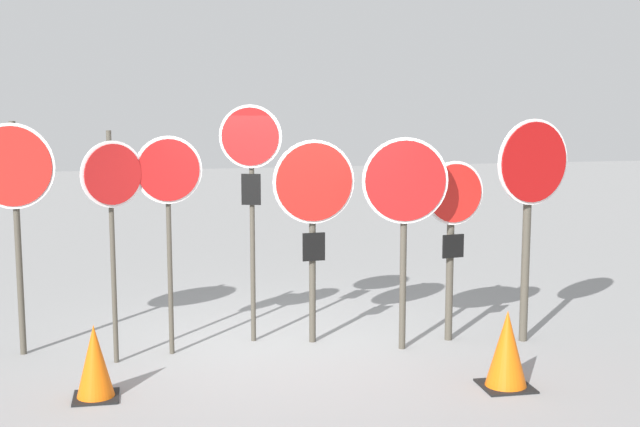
{
  "coord_description": "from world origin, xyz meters",
  "views": [
    {
      "loc": [
        -1.41,
        -9.29,
        2.87
      ],
      "look_at": [
        0.4,
        0.0,
        1.45
      ],
      "focal_mm": 50.0,
      "sensor_mm": 36.0,
      "label": 1
    }
  ],
  "objects_px": {
    "stop_sign_0": "(13,184)",
    "stop_sign_3": "(251,163)",
    "stop_sign_4": "(314,199)",
    "stop_sign_1": "(113,192)",
    "stop_sign_5": "(405,196)",
    "traffic_cone_1": "(507,349)",
    "stop_sign_2": "(169,188)",
    "traffic_cone_0": "(95,362)",
    "stop_sign_6": "(453,217)",
    "stop_sign_7": "(531,187)"
  },
  "relations": [
    {
      "from": "stop_sign_1",
      "to": "stop_sign_6",
      "type": "distance_m",
      "value": 3.62
    },
    {
      "from": "stop_sign_1",
      "to": "stop_sign_2",
      "type": "distance_m",
      "value": 0.59
    },
    {
      "from": "stop_sign_0",
      "to": "stop_sign_1",
      "type": "height_order",
      "value": "stop_sign_0"
    },
    {
      "from": "stop_sign_3",
      "to": "traffic_cone_1",
      "type": "relative_size",
      "value": 3.51
    },
    {
      "from": "stop_sign_1",
      "to": "stop_sign_7",
      "type": "relative_size",
      "value": 0.97
    },
    {
      "from": "stop_sign_0",
      "to": "traffic_cone_0",
      "type": "bearing_deg",
      "value": -49.82
    },
    {
      "from": "stop_sign_0",
      "to": "stop_sign_6",
      "type": "height_order",
      "value": "stop_sign_0"
    },
    {
      "from": "stop_sign_6",
      "to": "stop_sign_7",
      "type": "xyz_separation_m",
      "value": [
        0.81,
        -0.2,
        0.34
      ]
    },
    {
      "from": "stop_sign_1",
      "to": "stop_sign_5",
      "type": "height_order",
      "value": "stop_sign_1"
    },
    {
      "from": "stop_sign_6",
      "to": "stop_sign_7",
      "type": "bearing_deg",
      "value": -23.11
    },
    {
      "from": "stop_sign_4",
      "to": "stop_sign_6",
      "type": "relative_size",
      "value": 1.12
    },
    {
      "from": "stop_sign_4",
      "to": "stop_sign_7",
      "type": "bearing_deg",
      "value": -14.46
    },
    {
      "from": "stop_sign_0",
      "to": "stop_sign_4",
      "type": "distance_m",
      "value": 3.11
    },
    {
      "from": "stop_sign_5",
      "to": "traffic_cone_1",
      "type": "distance_m",
      "value": 1.96
    },
    {
      "from": "stop_sign_0",
      "to": "stop_sign_1",
      "type": "distance_m",
      "value": 1.11
    },
    {
      "from": "traffic_cone_1",
      "to": "stop_sign_7",
      "type": "bearing_deg",
      "value": 59.31
    },
    {
      "from": "stop_sign_5",
      "to": "stop_sign_0",
      "type": "bearing_deg",
      "value": 179.18
    },
    {
      "from": "stop_sign_4",
      "to": "stop_sign_7",
      "type": "distance_m",
      "value": 2.36
    },
    {
      "from": "traffic_cone_1",
      "to": "stop_sign_1",
      "type": "bearing_deg",
      "value": 158.33
    },
    {
      "from": "stop_sign_3",
      "to": "stop_sign_4",
      "type": "relative_size",
      "value": 1.17
    },
    {
      "from": "stop_sign_0",
      "to": "traffic_cone_0",
      "type": "height_order",
      "value": "stop_sign_0"
    },
    {
      "from": "stop_sign_1",
      "to": "traffic_cone_1",
      "type": "xyz_separation_m",
      "value": [
        3.61,
        -1.44,
        -1.4
      ]
    },
    {
      "from": "stop_sign_4",
      "to": "stop_sign_6",
      "type": "xyz_separation_m",
      "value": [
        1.51,
        -0.21,
        -0.21
      ]
    },
    {
      "from": "stop_sign_3",
      "to": "traffic_cone_1",
      "type": "height_order",
      "value": "stop_sign_3"
    },
    {
      "from": "stop_sign_2",
      "to": "stop_sign_7",
      "type": "relative_size",
      "value": 0.94
    },
    {
      "from": "stop_sign_4",
      "to": "traffic_cone_0",
      "type": "bearing_deg",
      "value": -154.45
    },
    {
      "from": "stop_sign_7",
      "to": "traffic_cone_1",
      "type": "distance_m",
      "value": 2.08
    },
    {
      "from": "stop_sign_3",
      "to": "traffic_cone_1",
      "type": "xyz_separation_m",
      "value": [
        2.17,
        -1.93,
        -1.62
      ]
    },
    {
      "from": "traffic_cone_1",
      "to": "stop_sign_0",
      "type": "bearing_deg",
      "value": 157.62
    },
    {
      "from": "stop_sign_2",
      "to": "stop_sign_6",
      "type": "relative_size",
      "value": 1.15
    },
    {
      "from": "stop_sign_5",
      "to": "traffic_cone_0",
      "type": "distance_m",
      "value": 3.54
    },
    {
      "from": "stop_sign_4",
      "to": "stop_sign_5",
      "type": "distance_m",
      "value": 0.99
    },
    {
      "from": "stop_sign_4",
      "to": "stop_sign_5",
      "type": "xyz_separation_m",
      "value": [
        0.89,
        -0.43,
        0.07
      ]
    },
    {
      "from": "stop_sign_2",
      "to": "traffic_cone_0",
      "type": "height_order",
      "value": "stop_sign_2"
    },
    {
      "from": "stop_sign_0",
      "to": "stop_sign_5",
      "type": "distance_m",
      "value": 4.04
    },
    {
      "from": "stop_sign_0",
      "to": "stop_sign_6",
      "type": "xyz_separation_m",
      "value": [
        4.61,
        -0.36,
        -0.43
      ]
    },
    {
      "from": "stop_sign_6",
      "to": "stop_sign_1",
      "type": "bearing_deg",
      "value": 172.27
    },
    {
      "from": "traffic_cone_1",
      "to": "traffic_cone_0",
      "type": "bearing_deg",
      "value": 173.42
    },
    {
      "from": "stop_sign_0",
      "to": "stop_sign_3",
      "type": "distance_m",
      "value": 2.45
    },
    {
      "from": "stop_sign_2",
      "to": "traffic_cone_0",
      "type": "relative_size",
      "value": 3.35
    },
    {
      "from": "stop_sign_2",
      "to": "stop_sign_4",
      "type": "bearing_deg",
      "value": -3.79
    },
    {
      "from": "stop_sign_7",
      "to": "traffic_cone_1",
      "type": "xyz_separation_m",
      "value": [
        -0.8,
        -1.35,
        -1.36
      ]
    },
    {
      "from": "stop_sign_3",
      "to": "stop_sign_0",
      "type": "bearing_deg",
      "value": -162.43
    },
    {
      "from": "stop_sign_3",
      "to": "stop_sign_4",
      "type": "distance_m",
      "value": 0.78
    },
    {
      "from": "stop_sign_3",
      "to": "traffic_cone_0",
      "type": "xyz_separation_m",
      "value": [
        -1.61,
        -1.49,
        -1.65
      ]
    },
    {
      "from": "stop_sign_2",
      "to": "stop_sign_6",
      "type": "bearing_deg",
      "value": -10.09
    },
    {
      "from": "traffic_cone_0",
      "to": "traffic_cone_1",
      "type": "relative_size",
      "value": 0.93
    },
    {
      "from": "stop_sign_3",
      "to": "traffic_cone_0",
      "type": "relative_size",
      "value": 3.79
    },
    {
      "from": "stop_sign_5",
      "to": "stop_sign_6",
      "type": "bearing_deg",
      "value": 27.63
    },
    {
      "from": "stop_sign_2",
      "to": "stop_sign_5",
      "type": "distance_m",
      "value": 2.45
    }
  ]
}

